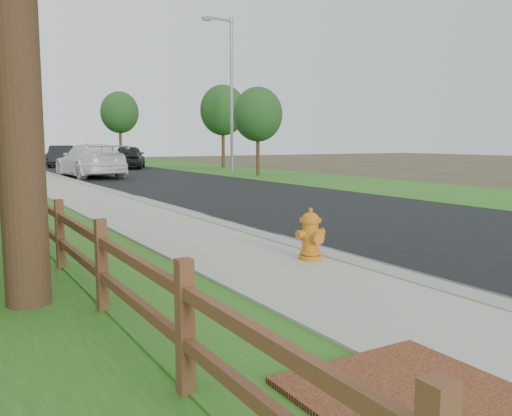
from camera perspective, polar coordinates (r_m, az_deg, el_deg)
road at (r=39.57m, az=-16.28°, el=3.99°), size 8.00×90.00×0.02m
curb at (r=38.75m, az=-22.32°, el=3.76°), size 0.40×90.00×0.12m
wet_gutter at (r=38.80m, az=-21.80°, el=3.73°), size 0.50×90.00×0.00m
sidewalk at (r=38.58m, az=-24.23°, el=3.64°), size 2.20×90.00×0.10m
verge_far at (r=41.81m, az=-7.06°, el=4.39°), size 6.00×90.00×0.04m
ranch_fence at (r=9.92m, az=-21.23°, el=-1.27°), size 0.12×16.92×1.10m
fire_hydrant at (r=8.65m, az=5.76°, el=-2.93°), size 0.53×0.43×0.82m
white_suv at (r=30.51m, az=-17.03°, el=4.81°), size 2.85×6.28×1.78m
dark_car_mid at (r=39.24m, az=-13.20°, el=5.28°), size 3.68×5.21×1.65m
dark_car_far at (r=43.34m, az=-19.79°, el=5.17°), size 2.97×5.10×1.59m
streetlight at (r=35.64m, az=-2.84°, el=12.80°), size 2.25×0.44×9.72m
tree_near_right at (r=30.21m, az=0.20°, el=9.82°), size 2.73×2.73×4.91m
tree_mid_right at (r=39.23m, az=-3.51°, el=10.23°), size 3.26×3.26×5.92m
tree_far_right at (r=53.27m, az=-14.16°, el=9.72°), size 3.55×3.55×6.55m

